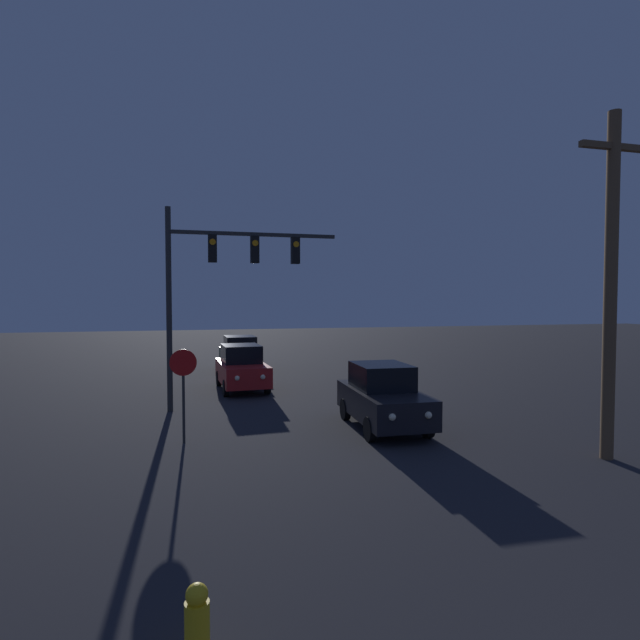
{
  "coord_description": "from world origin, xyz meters",
  "views": [
    {
      "loc": [
        -3.92,
        -0.86,
        3.63
      ],
      "look_at": [
        0.0,
        14.04,
        3.0
      ],
      "focal_mm": 28.0,
      "sensor_mm": 36.0,
      "label": 1
    }
  ],
  "objects_px": {
    "car_mid": "(242,368)",
    "stop_sign": "(183,378)",
    "car_far": "(240,354)",
    "fire_hydrant": "(197,632)",
    "utility_pole": "(611,280)",
    "car_near": "(383,397)",
    "traffic_signal_mast": "(219,272)"
  },
  "relations": [
    {
      "from": "utility_pole",
      "to": "stop_sign",
      "type": "bearing_deg",
      "value": 158.35
    },
    {
      "from": "car_near",
      "to": "utility_pole",
      "type": "bearing_deg",
      "value": 137.47
    },
    {
      "from": "utility_pole",
      "to": "fire_hydrant",
      "type": "relative_size",
      "value": 8.4
    },
    {
      "from": "car_near",
      "to": "car_far",
      "type": "distance_m",
      "value": 12.49
    },
    {
      "from": "stop_sign",
      "to": "fire_hydrant",
      "type": "relative_size",
      "value": 2.56
    },
    {
      "from": "car_near",
      "to": "traffic_signal_mast",
      "type": "relative_size",
      "value": 0.6
    },
    {
      "from": "car_far",
      "to": "fire_hydrant",
      "type": "height_order",
      "value": "car_far"
    },
    {
      "from": "traffic_signal_mast",
      "to": "utility_pole",
      "type": "xyz_separation_m",
      "value": [
        8.21,
        -7.58,
        -0.47
      ]
    },
    {
      "from": "traffic_signal_mast",
      "to": "stop_sign",
      "type": "distance_m",
      "value": 4.97
    },
    {
      "from": "car_near",
      "to": "utility_pole",
      "type": "distance_m",
      "value": 6.36
    },
    {
      "from": "car_near",
      "to": "traffic_signal_mast",
      "type": "bearing_deg",
      "value": -38.72
    },
    {
      "from": "utility_pole",
      "to": "car_near",
      "type": "bearing_deg",
      "value": 135.33
    },
    {
      "from": "car_mid",
      "to": "stop_sign",
      "type": "bearing_deg",
      "value": 70.13
    },
    {
      "from": "car_mid",
      "to": "car_near",
      "type": "bearing_deg",
      "value": 111.97
    },
    {
      "from": "car_far",
      "to": "utility_pole",
      "type": "height_order",
      "value": "utility_pole"
    },
    {
      "from": "car_near",
      "to": "car_far",
      "type": "bearing_deg",
      "value": -74.74
    },
    {
      "from": "car_mid",
      "to": "fire_hydrant",
      "type": "relative_size",
      "value": 4.3
    },
    {
      "from": "car_near",
      "to": "car_mid",
      "type": "xyz_separation_m",
      "value": [
        -3.26,
        7.01,
        0.0
      ]
    },
    {
      "from": "car_mid",
      "to": "car_far",
      "type": "xyz_separation_m",
      "value": [
        0.42,
        5.16,
        0.0
      ]
    },
    {
      "from": "car_mid",
      "to": "car_far",
      "type": "bearing_deg",
      "value": -97.59
    },
    {
      "from": "utility_pole",
      "to": "fire_hydrant",
      "type": "height_order",
      "value": "utility_pole"
    },
    {
      "from": "car_near",
      "to": "car_mid",
      "type": "distance_m",
      "value": 7.73
    },
    {
      "from": "stop_sign",
      "to": "car_far",
      "type": "bearing_deg",
      "value": 78.09
    },
    {
      "from": "car_far",
      "to": "traffic_signal_mast",
      "type": "bearing_deg",
      "value": -101.61
    },
    {
      "from": "stop_sign",
      "to": "utility_pole",
      "type": "xyz_separation_m",
      "value": [
        9.34,
        -3.71,
        2.42
      ]
    },
    {
      "from": "stop_sign",
      "to": "car_near",
      "type": "bearing_deg",
      "value": 1.64
    },
    {
      "from": "car_near",
      "to": "stop_sign",
      "type": "bearing_deg",
      "value": 3.78
    },
    {
      "from": "car_mid",
      "to": "traffic_signal_mast",
      "type": "xyz_separation_m",
      "value": [
        -1.04,
        -3.29,
        3.66
      ]
    },
    {
      "from": "traffic_signal_mast",
      "to": "stop_sign",
      "type": "bearing_deg",
      "value": -106.39
    },
    {
      "from": "fire_hydrant",
      "to": "traffic_signal_mast",
      "type": "bearing_deg",
      "value": 85.55
    },
    {
      "from": "car_mid",
      "to": "car_far",
      "type": "distance_m",
      "value": 5.18
    },
    {
      "from": "utility_pole",
      "to": "car_far",
      "type": "bearing_deg",
      "value": 112.81
    }
  ]
}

